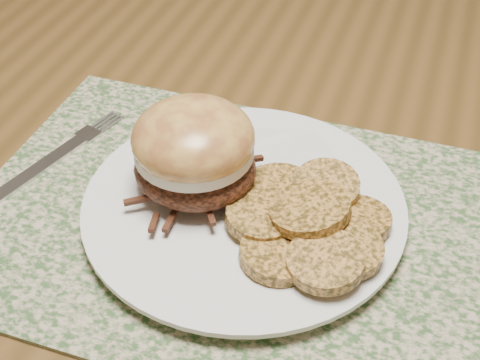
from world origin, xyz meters
name	(u,v)px	position (x,y,z in m)	size (l,w,h in m)	color
placemat	(229,220)	(-0.24, -0.26, 0.75)	(0.45, 0.33, 0.00)	#35542B
dinner_plate	(244,207)	(-0.23, -0.25, 0.76)	(0.26, 0.26, 0.02)	white
pork_sandwich	(194,151)	(-0.28, -0.24, 0.81)	(0.13, 0.13, 0.08)	black
roasted_potatoes	(310,222)	(-0.17, -0.26, 0.78)	(0.14, 0.16, 0.04)	#BE7F37
fork	(55,158)	(-0.43, -0.23, 0.76)	(0.07, 0.17, 0.00)	silver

